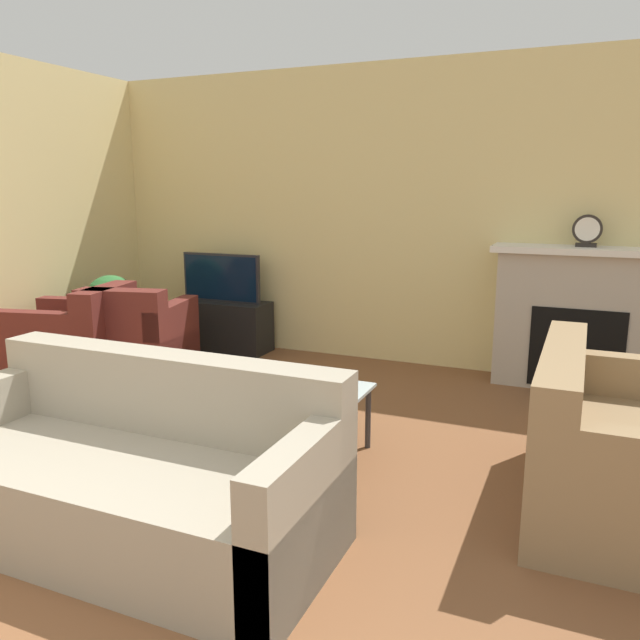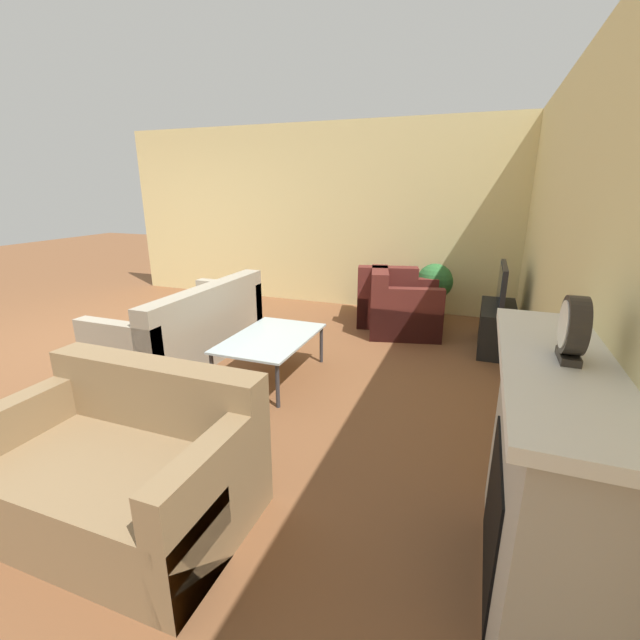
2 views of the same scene
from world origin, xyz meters
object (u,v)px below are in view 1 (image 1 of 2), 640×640
couch_sectional (134,477)px  couch_loveseat (619,457)px  potted_plant (112,305)px  mantel_clock (587,230)px  tv (221,278)px  armchair_accent (140,344)px  coffee_table (270,394)px  armchair_by_window (75,347)px

couch_sectional → couch_loveseat: 2.38m
potted_plant → mantel_clock: size_ratio=3.26×
tv → couch_loveseat: 4.10m
armchair_accent → couch_loveseat: bearing=153.5°
armchair_accent → coffee_table: 1.99m
armchair_by_window → armchair_accent: size_ratio=1.05×
potted_plant → tv: bearing=48.6°
armchair_accent → tv: bearing=-109.8°
armchair_by_window → armchair_accent: same height
armchair_by_window → armchair_accent: (0.45, 0.29, 0.00)m
armchair_by_window → mantel_clock: 4.28m
couch_loveseat → armchair_by_window: 4.17m
armchair_accent → mantel_clock: 3.77m
couch_loveseat → potted_plant: 4.43m
couch_loveseat → couch_sectional: bearing=118.8°
potted_plant → mantel_clock: 4.17m
tv → potted_plant: tv is taller
couch_loveseat → coffee_table: bearing=92.3°
armchair_accent → potted_plant: size_ratio=1.21×
tv → couch_sectional: size_ratio=0.44×
coffee_table → potted_plant: size_ratio=1.37×
couch_loveseat → coffee_table: couch_loveseat is taller
tv → coffee_table: (1.62, -2.06, -0.35)m
couch_sectional → potted_plant: potted_plant is taller
coffee_table → mantel_clock: bearing=51.9°
tv → coffee_table: 2.64m
armchair_by_window → coffee_table: bearing=60.5°
tv → couch_loveseat: size_ratio=0.60×
tv → armchair_by_window: bearing=-112.1°
couch_sectional → potted_plant: 3.20m
tv → couch_sectional: bearing=-64.8°
coffee_table → armchair_accent: bearing=151.8°
armchair_by_window → mantel_clock: bearing=98.1°
couch_loveseat → coffee_table: (-1.94, -0.08, 0.09)m
tv → mantel_clock: 3.36m
couch_sectional → potted_plant: bearing=133.0°
mantel_clock → couch_loveseat: bearing=-83.0°
couch_sectional → armchair_by_window: size_ratio=1.85×
tv → armchair_by_window: 1.58m
tv → armchair_accent: bearing=-96.5°
tv → couch_sectional: 3.49m
couch_sectional → mantel_clock: mantel_clock is taller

